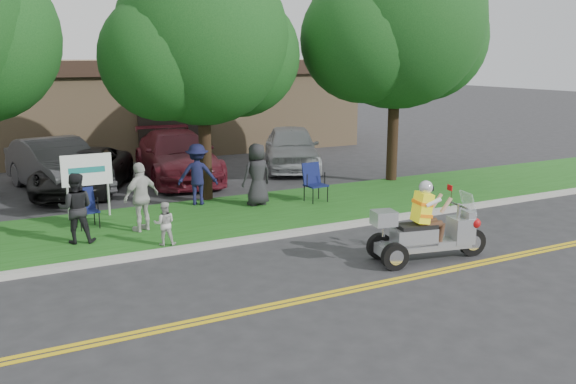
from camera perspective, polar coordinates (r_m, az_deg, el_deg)
name	(u,v)px	position (r m, az deg, el deg)	size (l,w,h in m)	color
ground	(316,285)	(11.47, 2.63, -8.72)	(120.00, 120.00, 0.00)	#28282B
centerline_near	(332,296)	(11.01, 4.17, -9.65)	(60.00, 0.10, 0.01)	gold
centerline_far	(328,293)	(11.13, 3.73, -9.37)	(60.00, 0.10, 0.01)	gold
curb	(249,240)	(14.02, -3.67, -4.46)	(60.00, 0.25, 0.12)	#A8A89E
grass_verge	(215,218)	(15.94, -6.82, -2.44)	(60.00, 4.00, 0.10)	#1B5015
commercial_building	(148,104)	(29.23, -12.99, 8.05)	(18.00, 8.20, 4.00)	#9E7F5B
tree_mid	(204,46)	(17.50, -7.91, 13.36)	(5.88, 4.80, 7.05)	#332114
tree_right	(398,29)	(20.50, 10.22, 14.82)	(6.86, 5.60, 8.07)	#332114
business_sign	(87,173)	(16.27, -18.31, 1.66)	(1.25, 0.06, 1.75)	silver
trike_scooter	(425,233)	(12.92, 12.71, -3.76)	(2.60, 1.09, 1.71)	black
lawn_chair_a	(86,205)	(15.50, -18.42, -1.20)	(0.56, 0.57, 0.95)	black
lawn_chair_b	(314,180)	(17.41, 2.40, 1.17)	(0.61, 0.63, 1.09)	black
spectator_adult_mid	(76,208)	(14.22, -19.22, -1.44)	(0.76, 0.60, 1.57)	black
spectator_adult_right	(141,197)	(14.75, -13.57, -0.44)	(0.96, 0.40, 1.65)	beige
spectator_chair_a	(198,174)	(17.10, -8.46, 1.64)	(1.10, 0.63, 1.70)	#141639
spectator_chair_b	(257,174)	(16.86, -2.92, 1.66)	(0.85, 0.55, 1.73)	#232326
child_right	(164,224)	(13.60, -11.49, -2.91)	(0.47, 0.37, 0.97)	#B9BAB4
parked_car_left	(57,165)	(20.43, -20.84, 2.35)	(1.74, 4.99, 1.65)	#333235
parked_car_mid	(84,171)	(19.97, -18.58, 1.88)	(2.25, 4.87, 1.35)	black
parked_car_right	(177,156)	(21.29, -10.33, 3.36)	(2.30, 5.67, 1.64)	#57141F
parked_car_far_right	(291,147)	(22.91, 0.31, 4.19)	(1.93, 4.79, 1.63)	#B8BAC0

